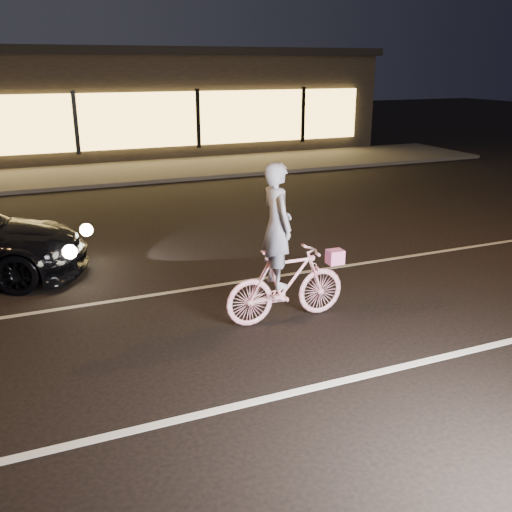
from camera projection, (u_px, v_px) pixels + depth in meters
name	position (u px, v px, depth m)	size (l,w,h in m)	color
ground	(211.00, 344.00, 7.65)	(90.00, 90.00, 0.00)	black
lane_stripe_near	(254.00, 402.00, 6.34)	(60.00, 0.12, 0.01)	silver
lane_stripe_far	(172.00, 292.00, 9.40)	(60.00, 0.10, 0.01)	gray
sidewalk	(87.00, 175.00, 18.98)	(30.00, 4.00, 0.12)	#383533
storefront	(63.00, 100.00, 23.53)	(25.40, 8.42, 4.20)	black
cyclist	(284.00, 267.00, 8.12)	(1.85, 0.64, 2.33)	#EE416F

